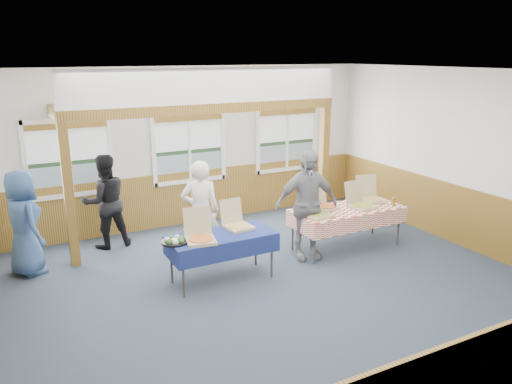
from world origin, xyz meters
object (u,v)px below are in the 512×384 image
(man_blue, at_px, (23,223))
(person_grey, at_px, (307,205))
(table_right, at_px, (347,211))
(woman_black, at_px, (105,201))
(table_left, at_px, (222,238))
(woman_white, at_px, (200,211))

(man_blue, height_order, person_grey, person_grey)
(table_right, relative_size, person_grey, 1.15)
(woman_black, bearing_deg, person_grey, 140.02)
(table_right, distance_m, person_grey, 0.93)
(person_grey, bearing_deg, woman_black, 155.44)
(table_left, relative_size, woman_black, 1.03)
(table_right, distance_m, man_blue, 5.42)
(woman_black, relative_size, man_blue, 1.01)
(woman_black, height_order, person_grey, person_grey)
(woman_black, distance_m, man_blue, 1.50)
(table_left, relative_size, person_grey, 0.94)
(woman_white, xyz_separation_m, woman_black, (-1.29, 1.39, -0.01))
(woman_white, xyz_separation_m, person_grey, (1.65, -0.72, 0.07))
(person_grey, bearing_deg, man_blue, 171.62)
(table_left, bearing_deg, table_right, 20.85)
(person_grey, bearing_deg, table_right, 12.59)
(table_left, relative_size, woman_white, 1.02)
(table_right, relative_size, woman_black, 1.26)
(table_left, height_order, woman_black, woman_black)
(table_left, distance_m, table_right, 2.55)
(woman_black, relative_size, person_grey, 0.91)
(woman_black, height_order, man_blue, woman_black)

